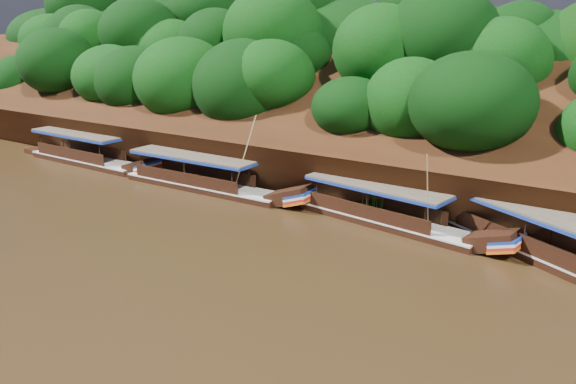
{
  "coord_description": "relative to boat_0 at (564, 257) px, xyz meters",
  "views": [
    {
      "loc": [
        14.14,
        -21.54,
        11.64
      ],
      "look_at": [
        -4.95,
        7.0,
        1.32
      ],
      "focal_mm": 35.0,
      "sensor_mm": 36.0,
      "label": 1
    }
  ],
  "objects": [
    {
      "name": "reeds",
      "position": [
        -13.8,
        2.19,
        0.33
      ],
      "size": [
        50.19,
        2.4,
        2.13
      ],
      "color": "#236318",
      "rests_on": "ground"
    },
    {
      "name": "boat_2",
      "position": [
        -23.39,
        0.44,
        -0.01
      ],
      "size": [
        15.85,
        2.76,
        6.3
      ],
      "rotation": [
        0.0,
        0.0,
        0.02
      ],
      "color": "black",
      "rests_on": "ground"
    },
    {
      "name": "boat_0",
      "position": [
        0.0,
        0.0,
        0.0
      ],
      "size": [
        14.55,
        9.27,
        6.69
      ],
      "rotation": [
        0.0,
        0.0,
        -0.5
      ],
      "color": "black",
      "rests_on": "ground"
    },
    {
      "name": "boat_1",
      "position": [
        -9.23,
        0.76,
        -0.03
      ],
      "size": [
        14.02,
        3.91,
        5.52
      ],
      "rotation": [
        0.0,
        0.0,
        -0.14
      ],
      "color": "black",
      "rests_on": "ground"
    },
    {
      "name": "ground",
      "position": [
        -11.25,
        -7.35,
        -0.57
      ],
      "size": [
        160.0,
        160.0,
        0.0
      ],
      "primitive_type": "plane",
      "color": "black",
      "rests_on": "ground"
    },
    {
      "name": "riverbank",
      "position": [
        -11.26,
        15.38,
        1.32
      ],
      "size": [
        120.0,
        30.06,
        19.4
      ],
      "color": "#32180B",
      "rests_on": "ground"
    },
    {
      "name": "boat_3",
      "position": [
        -37.11,
        0.72,
        0.03
      ],
      "size": [
        14.9,
        2.89,
        3.15
      ],
      "rotation": [
        0.0,
        0.0,
        -0.02
      ],
      "color": "black",
      "rests_on": "ground"
    }
  ]
}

